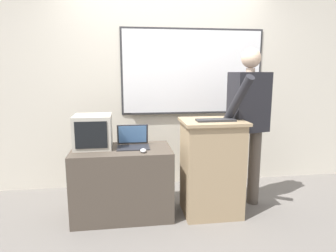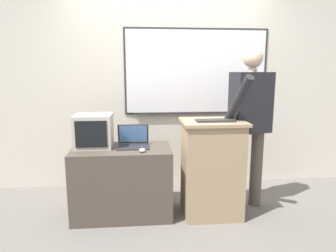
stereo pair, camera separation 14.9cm
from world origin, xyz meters
TOP-DOWN VIEW (x-y plane):
  - ground_plane at (0.00, 0.00)m, footprint 30.00×30.00m
  - back_wall at (0.01, 1.34)m, footprint 6.40×0.17m
  - lectern_podium at (0.36, 0.37)m, footprint 0.63×0.51m
  - side_desk at (-0.55, 0.45)m, footprint 0.99×0.57m
  - person_presenter at (0.79, 0.49)m, footprint 0.59×0.63m
  - laptop at (-0.44, 0.52)m, footprint 0.33×0.27m
  - wireless_keyboard at (0.37, 0.30)m, footprint 0.38×0.14m
  - computer_mouse_by_laptop at (-0.34, 0.28)m, footprint 0.06×0.10m
  - crt_monitor at (-0.83, 0.53)m, footprint 0.37×0.37m

SIDE VIEW (x-z plane):
  - ground_plane at x=0.00m, z-range 0.00..0.00m
  - side_desk at x=-0.55m, z-range 0.00..0.71m
  - lectern_podium at x=0.36m, z-range 0.00..1.00m
  - computer_mouse_by_laptop at x=-0.34m, z-range 0.71..0.75m
  - laptop at x=-0.44m, z-range 0.67..0.89m
  - crt_monitor at x=-0.83m, z-range 0.71..1.05m
  - person_presenter at x=0.79m, z-range 0.13..1.85m
  - wireless_keyboard at x=0.37m, z-range 0.99..1.01m
  - back_wall at x=0.01m, z-range 0.00..2.82m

